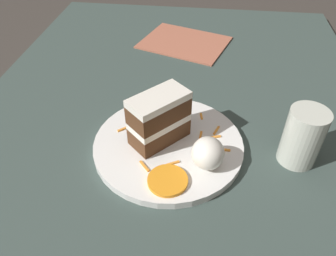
{
  "coord_description": "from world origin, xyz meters",
  "views": [
    {
      "loc": [
        -0.46,
        -0.05,
        0.46
      ],
      "look_at": [
        -0.02,
        0.0,
        0.07
      ],
      "focal_mm": 35.0,
      "sensor_mm": 36.0,
      "label": 1
    }
  ],
  "objects_px": {
    "cream_dollop": "(208,153)",
    "drinking_glass": "(301,140)",
    "menu_card": "(184,42)",
    "plate": "(168,145)",
    "orange_garnish": "(168,180)",
    "cake_slice": "(159,118)"
  },
  "relations": [
    {
      "from": "plate",
      "to": "menu_card",
      "type": "height_order",
      "value": "plate"
    },
    {
      "from": "orange_garnish",
      "to": "cake_slice",
      "type": "bearing_deg",
      "value": 15.53
    },
    {
      "from": "orange_garnish",
      "to": "menu_card",
      "type": "distance_m",
      "value": 0.52
    },
    {
      "from": "orange_garnish",
      "to": "drinking_glass",
      "type": "relative_size",
      "value": 0.63
    },
    {
      "from": "plate",
      "to": "cream_dollop",
      "type": "height_order",
      "value": "cream_dollop"
    },
    {
      "from": "cream_dollop",
      "to": "menu_card",
      "type": "xyz_separation_m",
      "value": [
        0.47,
        0.08,
        -0.04
      ]
    },
    {
      "from": "drinking_glass",
      "to": "orange_garnish",
      "type": "bearing_deg",
      "value": 112.97
    },
    {
      "from": "cake_slice",
      "to": "drinking_glass",
      "type": "distance_m",
      "value": 0.25
    },
    {
      "from": "plate",
      "to": "orange_garnish",
      "type": "relative_size",
      "value": 4.15
    },
    {
      "from": "cake_slice",
      "to": "cream_dollop",
      "type": "distance_m",
      "value": 0.11
    },
    {
      "from": "plate",
      "to": "cake_slice",
      "type": "relative_size",
      "value": 2.42
    },
    {
      "from": "cream_dollop",
      "to": "menu_card",
      "type": "relative_size",
      "value": 0.27
    },
    {
      "from": "menu_card",
      "to": "drinking_glass",
      "type": "bearing_deg",
      "value": 47.86
    },
    {
      "from": "cake_slice",
      "to": "menu_card",
      "type": "distance_m",
      "value": 0.42
    },
    {
      "from": "orange_garnish",
      "to": "menu_card",
      "type": "bearing_deg",
      "value": 1.89
    },
    {
      "from": "cream_dollop",
      "to": "orange_garnish",
      "type": "height_order",
      "value": "cream_dollop"
    },
    {
      "from": "cake_slice",
      "to": "drinking_glass",
      "type": "bearing_deg",
      "value": 41.57
    },
    {
      "from": "orange_garnish",
      "to": "drinking_glass",
      "type": "bearing_deg",
      "value": -67.03
    },
    {
      "from": "cream_dollop",
      "to": "drinking_glass",
      "type": "relative_size",
      "value": 0.58
    },
    {
      "from": "drinking_glass",
      "to": "menu_card",
      "type": "relative_size",
      "value": 0.46
    },
    {
      "from": "drinking_glass",
      "to": "menu_card",
      "type": "distance_m",
      "value": 0.49
    },
    {
      "from": "orange_garnish",
      "to": "menu_card",
      "type": "relative_size",
      "value": 0.29
    }
  ]
}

